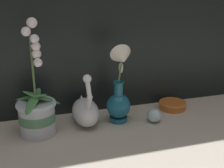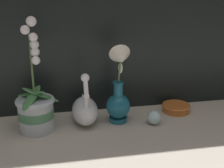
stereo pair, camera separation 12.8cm
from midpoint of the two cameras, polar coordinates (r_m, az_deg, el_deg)
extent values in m
plane|color=#BCB2A3|center=(1.24, 3.64, -8.92)|extent=(2.80, 2.80, 0.00)
cylinder|color=#B2BCCC|center=(1.26, -10.88, -5.55)|extent=(0.14, 0.14, 0.13)
cylinder|color=#477A56|center=(1.25, -10.90, -5.28)|extent=(0.14, 0.14, 0.04)
torus|color=#B2BCCC|center=(1.23, -11.06, -3.09)|extent=(0.15, 0.15, 0.02)
cylinder|color=#4C6B3D|center=(1.18, -11.55, 3.90)|extent=(0.01, 0.03, 0.30)
ellipsoid|color=#427F47|center=(1.22, -10.00, -2.02)|extent=(0.14, 0.04, 0.08)
ellipsoid|color=#427F47|center=(1.24, -11.89, -1.85)|extent=(0.14, 0.15, 0.07)
ellipsoid|color=#427F47|center=(1.20, -11.59, -2.52)|extent=(0.09, 0.15, 0.06)
sphere|color=white|center=(1.16, -11.50, 11.13)|extent=(0.04, 0.04, 0.04)
sphere|color=white|center=(1.15, -12.58, 9.62)|extent=(0.03, 0.03, 0.03)
sphere|color=white|center=(1.15, -11.13, 8.37)|extent=(0.03, 0.03, 0.03)
sphere|color=white|center=(1.16, -10.94, 7.07)|extent=(0.03, 0.03, 0.03)
sphere|color=white|center=(1.16, -10.85, 5.74)|extent=(0.03, 0.03, 0.03)
sphere|color=white|center=(1.14, -10.69, 4.21)|extent=(0.03, 0.03, 0.03)
ellipsoid|color=white|center=(1.30, -2.16, -4.98)|extent=(0.11, 0.18, 0.11)
cone|color=white|center=(1.35, -2.60, -3.18)|extent=(0.05, 0.08, 0.08)
cylinder|color=white|center=(1.21, -1.71, -3.56)|extent=(0.02, 0.05, 0.08)
sphere|color=white|center=(1.18, -1.59, -2.35)|extent=(0.02, 0.02, 0.02)
cylinder|color=white|center=(1.18, -1.74, -0.63)|extent=(0.02, 0.05, 0.07)
sphere|color=white|center=(1.19, -1.89, 1.08)|extent=(0.03, 0.03, 0.03)
cylinder|color=#195B75|center=(1.33, 3.90, -6.41)|extent=(0.08, 0.08, 0.02)
ellipsoid|color=#195B75|center=(1.30, 3.96, -4.11)|extent=(0.10, 0.10, 0.11)
cylinder|color=#195B75|center=(1.28, 4.04, -0.99)|extent=(0.04, 0.04, 0.06)
torus|color=#195B75|center=(1.27, 4.07, 0.21)|extent=(0.05, 0.05, 0.01)
cylinder|color=#567A47|center=(1.23, 4.33, 2.11)|extent=(0.01, 0.04, 0.10)
cone|color=white|center=(1.19, 4.72, 4.77)|extent=(0.08, 0.08, 0.10)
ellipsoid|color=white|center=(1.24, 4.51, 2.88)|extent=(0.02, 0.02, 0.04)
sphere|color=silver|center=(1.31, 10.48, -6.08)|extent=(0.06, 0.06, 0.06)
cylinder|color=#C66628|center=(1.46, 14.11, -4.31)|extent=(0.12, 0.12, 0.03)
torus|color=#C66628|center=(1.45, 14.15, -3.91)|extent=(0.13, 0.13, 0.01)
camera|label=1|loc=(0.06, -87.14, 1.03)|focal=50.00mm
camera|label=2|loc=(0.06, 92.86, -1.03)|focal=50.00mm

